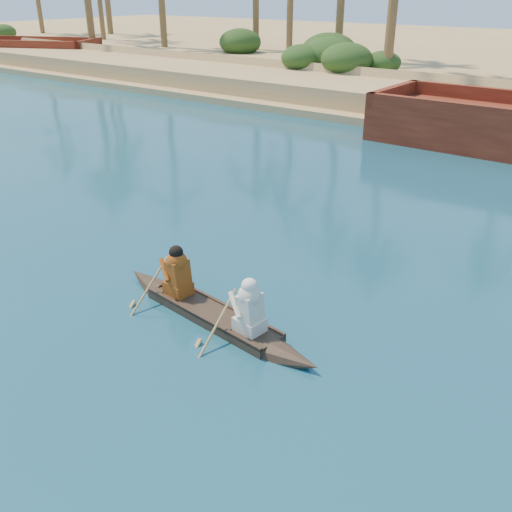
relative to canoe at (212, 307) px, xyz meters
The scene contains 2 objects.
canoe is the anchor object (origin of this frame).
barge_left 46.26m from the canoe, 151.72° to the left, with size 13.85×9.57×2.20m.
Camera 1 is at (5.17, -2.04, 5.92)m, focal length 40.00 mm.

